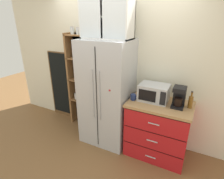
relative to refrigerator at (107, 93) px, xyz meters
The scene contains 13 objects.
ground_plane 0.91m from the refrigerator, 90.00° to the right, with size 10.71×10.71×0.00m, color brown.
wall_back_cream 0.53m from the refrigerator, 90.00° to the left, with size 5.00×0.10×2.55m, color silver.
refrigerator is the anchor object (origin of this frame).
pantry_shelf_column 0.76m from the refrigerator, 158.72° to the left, with size 0.55×0.26×1.98m.
counter_cabinet 1.02m from the refrigerator, ahead, with size 0.95×0.65×0.92m.
microwave 0.81m from the refrigerator, ahead, with size 0.44×0.33×0.26m.
coffee_maker 1.17m from the refrigerator, ahead, with size 0.17×0.20×0.31m.
mug_navy 0.51m from the refrigerator, ahead, with size 0.12×0.09×0.09m.
mug_charcoal 0.92m from the refrigerator, ahead, with size 0.11×0.08×0.09m.
bottle_amber 1.33m from the refrigerator, ahead, with size 0.06×0.06×0.25m.
bottle_clear 0.92m from the refrigerator, ahead, with size 0.06×0.06×0.25m.
upper_cabinet 1.22m from the refrigerator, 90.00° to the left, with size 0.79×0.32×0.63m.
chalkboard_menu 1.35m from the refrigerator, 166.83° to the left, with size 0.60×0.04×1.47m.
Camera 1 is at (1.38, -2.46, 2.11)m, focal length 28.71 mm.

